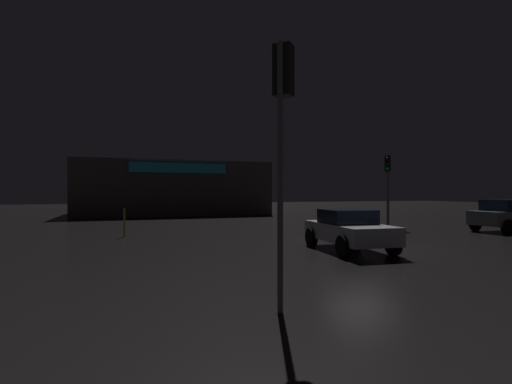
{
  "coord_description": "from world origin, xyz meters",
  "views": [
    {
      "loc": [
        -8.25,
        -11.99,
        2.05
      ],
      "look_at": [
        -1.54,
        7.29,
        2.06
      ],
      "focal_mm": 26.58,
      "sensor_mm": 36.0,
      "label": 1
    }
  ],
  "objects_px": {
    "traffic_signal_main": "(283,104)",
    "store_building": "(172,189)",
    "traffic_signal_opposite": "(388,177)",
    "car_near": "(349,229)",
    "car_far": "(508,215)"
  },
  "relations": [
    {
      "from": "car_far",
      "to": "traffic_signal_opposite",
      "type": "bearing_deg",
      "value": 137.52
    },
    {
      "from": "store_building",
      "to": "car_near",
      "type": "height_order",
      "value": "store_building"
    },
    {
      "from": "traffic_signal_main",
      "to": "traffic_signal_opposite",
      "type": "relative_size",
      "value": 1.1
    },
    {
      "from": "store_building",
      "to": "car_far",
      "type": "bearing_deg",
      "value": -57.42
    },
    {
      "from": "traffic_signal_opposite",
      "to": "car_near",
      "type": "height_order",
      "value": "traffic_signal_opposite"
    },
    {
      "from": "car_near",
      "to": "store_building",
      "type": "bearing_deg",
      "value": 97.0
    },
    {
      "from": "store_building",
      "to": "traffic_signal_opposite",
      "type": "height_order",
      "value": "store_building"
    },
    {
      "from": "store_building",
      "to": "traffic_signal_opposite",
      "type": "relative_size",
      "value": 4.04
    },
    {
      "from": "traffic_signal_opposite",
      "to": "car_far",
      "type": "bearing_deg",
      "value": -42.48
    },
    {
      "from": "traffic_signal_opposite",
      "to": "store_building",
      "type": "bearing_deg",
      "value": 118.47
    },
    {
      "from": "traffic_signal_main",
      "to": "store_building",
      "type": "bearing_deg",
      "value": 86.84
    },
    {
      "from": "traffic_signal_main",
      "to": "car_near",
      "type": "bearing_deg",
      "value": 48.26
    },
    {
      "from": "car_near",
      "to": "car_far",
      "type": "relative_size",
      "value": 1.0
    },
    {
      "from": "traffic_signal_opposite",
      "to": "car_far",
      "type": "relative_size",
      "value": 1.06
    },
    {
      "from": "car_near",
      "to": "traffic_signal_main",
      "type": "bearing_deg",
      "value": -131.74
    }
  ]
}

